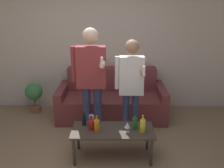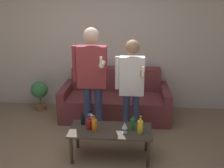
% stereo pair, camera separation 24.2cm
% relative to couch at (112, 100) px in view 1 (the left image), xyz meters
% --- Properties ---
extents(wall_back, '(8.00, 0.06, 2.70)m').
position_rel_couch_xyz_m(wall_back, '(-0.30, 0.48, 1.04)').
color(wall_back, beige).
rests_on(wall_back, ground_plane).
extents(couch, '(1.99, 0.90, 0.88)m').
position_rel_couch_xyz_m(couch, '(0.00, 0.00, 0.00)').
color(couch, brown).
rests_on(couch, ground_plane).
extents(coffee_table, '(1.13, 0.49, 0.44)m').
position_rel_couch_xyz_m(coffee_table, '(0.03, -1.37, 0.07)').
color(coffee_table, '#3D3328').
rests_on(coffee_table, ground_plane).
extents(bottle_orange, '(0.08, 0.08, 0.25)m').
position_rel_couch_xyz_m(bottle_orange, '(0.43, -1.44, 0.22)').
color(bottle_orange, yellow).
rests_on(bottle_orange, coffee_table).
extents(bottle_green, '(0.08, 0.08, 0.19)m').
position_rel_couch_xyz_m(bottle_green, '(-0.26, -1.37, 0.20)').
color(bottle_green, '#B21E1E').
rests_on(bottle_green, coffee_table).
extents(bottle_dark, '(0.06, 0.06, 0.22)m').
position_rel_couch_xyz_m(bottle_dark, '(0.33, -1.35, 0.21)').
color(bottle_dark, '#23752D').
rests_on(bottle_dark, coffee_table).
extents(bottle_yellow, '(0.07, 0.07, 0.22)m').
position_rel_couch_xyz_m(bottle_yellow, '(-0.19, -1.42, 0.21)').
color(bottle_yellow, orange).
rests_on(bottle_yellow, coffee_table).
extents(bottle_red, '(0.06, 0.06, 0.19)m').
position_rel_couch_xyz_m(bottle_red, '(-0.38, -1.24, 0.20)').
color(bottle_red, black).
rests_on(bottle_red, coffee_table).
extents(bottle_clear, '(0.07, 0.07, 0.18)m').
position_rel_couch_xyz_m(bottle_clear, '(-0.28, -1.20, 0.19)').
color(bottle_clear, silver).
rests_on(bottle_clear, coffee_table).
extents(wine_glass_near, '(0.08, 0.08, 0.15)m').
position_rel_couch_xyz_m(wine_glass_near, '(0.22, -1.44, 0.22)').
color(wine_glass_near, silver).
rests_on(wine_glass_near, coffee_table).
extents(person_standing_left, '(0.52, 0.45, 1.75)m').
position_rel_couch_xyz_m(person_standing_left, '(-0.31, -0.79, 0.72)').
color(person_standing_left, navy).
rests_on(person_standing_left, ground_plane).
extents(person_standing_right, '(0.43, 0.40, 1.59)m').
position_rel_couch_xyz_m(person_standing_right, '(0.30, -0.88, 0.64)').
color(person_standing_right, navy).
rests_on(person_standing_right, ground_plane).
extents(potted_plant, '(0.34, 0.34, 0.60)m').
position_rel_couch_xyz_m(potted_plant, '(-1.52, 0.14, 0.07)').
color(potted_plant, '#936042').
rests_on(potted_plant, ground_plane).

